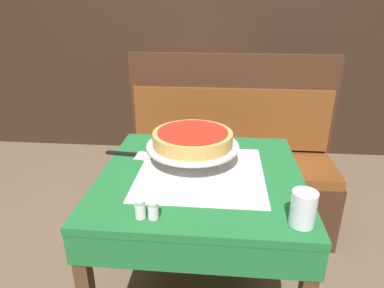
{
  "coord_description": "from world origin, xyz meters",
  "views": [
    {
      "loc": [
        0.08,
        -1.26,
        1.43
      ],
      "look_at": [
        -0.04,
        0.06,
        0.87
      ],
      "focal_mm": 32.0,
      "sensor_mm": 36.0,
      "label": 1
    }
  ],
  "objects_px": {
    "pizza_server": "(135,155)",
    "booth_bench": "(229,179)",
    "water_glass_near": "(303,209)",
    "salt_shaker": "(140,209)",
    "deep_dish_pizza": "(193,138)",
    "dining_table_rear": "(204,97)",
    "pepper_shaker": "(153,211)",
    "pizza_pan_stand": "(193,147)",
    "dining_table_front": "(201,193)",
    "condiment_caddy": "(203,78)"
  },
  "relations": [
    {
      "from": "condiment_caddy",
      "to": "water_glass_near",
      "type": "bearing_deg",
      "value": -77.36
    },
    {
      "from": "dining_table_front",
      "to": "dining_table_rear",
      "type": "bearing_deg",
      "value": 92.97
    },
    {
      "from": "dining_table_rear",
      "to": "booth_bench",
      "type": "height_order",
      "value": "booth_bench"
    },
    {
      "from": "dining_table_front",
      "to": "dining_table_rear",
      "type": "height_order",
      "value": "dining_table_rear"
    },
    {
      "from": "booth_bench",
      "to": "water_glass_near",
      "type": "relative_size",
      "value": 11.24
    },
    {
      "from": "water_glass_near",
      "to": "condiment_caddy",
      "type": "bearing_deg",
      "value": 102.64
    },
    {
      "from": "pizza_server",
      "to": "pepper_shaker",
      "type": "bearing_deg",
      "value": -69.02
    },
    {
      "from": "dining_table_front",
      "to": "water_glass_near",
      "type": "distance_m",
      "value": 0.5
    },
    {
      "from": "dining_table_front",
      "to": "salt_shaker",
      "type": "bearing_deg",
      "value": -117.45
    },
    {
      "from": "dining_table_rear",
      "to": "salt_shaker",
      "type": "bearing_deg",
      "value": -92.82
    },
    {
      "from": "dining_table_front",
      "to": "water_glass_near",
      "type": "relative_size",
      "value": 7.08
    },
    {
      "from": "dining_table_front",
      "to": "dining_table_rear",
      "type": "xyz_separation_m",
      "value": [
        -0.08,
        1.57,
        -0.0
      ]
    },
    {
      "from": "condiment_caddy",
      "to": "salt_shaker",
      "type": "bearing_deg",
      "value": -92.49
    },
    {
      "from": "pizza_pan_stand",
      "to": "salt_shaker",
      "type": "height_order",
      "value": "pizza_pan_stand"
    },
    {
      "from": "water_glass_near",
      "to": "salt_shaker",
      "type": "relative_size",
      "value": 1.82
    },
    {
      "from": "booth_bench",
      "to": "salt_shaker",
      "type": "bearing_deg",
      "value": -106.12
    },
    {
      "from": "dining_table_front",
      "to": "booth_bench",
      "type": "xyz_separation_m",
      "value": [
        0.14,
        0.75,
        -0.33
      ]
    },
    {
      "from": "water_glass_near",
      "to": "salt_shaker",
      "type": "distance_m",
      "value": 0.52
    },
    {
      "from": "pepper_shaker",
      "to": "dining_table_front",
      "type": "bearing_deg",
      "value": 68.55
    },
    {
      "from": "pizza_server",
      "to": "booth_bench",
      "type": "bearing_deg",
      "value": 53.29
    },
    {
      "from": "pizza_pan_stand",
      "to": "booth_bench",
      "type": "bearing_deg",
      "value": 74.79
    },
    {
      "from": "pizza_pan_stand",
      "to": "salt_shaker",
      "type": "bearing_deg",
      "value": -107.52
    },
    {
      "from": "booth_bench",
      "to": "pepper_shaker",
      "type": "xyz_separation_m",
      "value": [
        -0.27,
        -1.09,
        0.46
      ]
    },
    {
      "from": "dining_table_rear",
      "to": "deep_dish_pizza",
      "type": "distance_m",
      "value": 1.5
    },
    {
      "from": "dining_table_rear",
      "to": "dining_table_front",
      "type": "bearing_deg",
      "value": -87.03
    },
    {
      "from": "deep_dish_pizza",
      "to": "water_glass_near",
      "type": "bearing_deg",
      "value": -46.86
    },
    {
      "from": "pizza_server",
      "to": "pepper_shaker",
      "type": "height_order",
      "value": "pepper_shaker"
    },
    {
      "from": "dining_table_front",
      "to": "salt_shaker",
      "type": "distance_m",
      "value": 0.4
    },
    {
      "from": "dining_table_front",
      "to": "pizza_pan_stand",
      "type": "height_order",
      "value": "pizza_pan_stand"
    },
    {
      "from": "pizza_pan_stand",
      "to": "deep_dish_pizza",
      "type": "distance_m",
      "value": 0.04
    },
    {
      "from": "pizza_pan_stand",
      "to": "deep_dish_pizza",
      "type": "bearing_deg",
      "value": 0.0
    },
    {
      "from": "booth_bench",
      "to": "pizza_server",
      "type": "height_order",
      "value": "booth_bench"
    },
    {
      "from": "pizza_server",
      "to": "pepper_shaker",
      "type": "relative_size",
      "value": 4.15
    },
    {
      "from": "water_glass_near",
      "to": "pepper_shaker",
      "type": "distance_m",
      "value": 0.48
    },
    {
      "from": "deep_dish_pizza",
      "to": "pizza_server",
      "type": "distance_m",
      "value": 0.3
    },
    {
      "from": "dining_table_front",
      "to": "pepper_shaker",
      "type": "xyz_separation_m",
      "value": [
        -0.13,
        -0.34,
        0.13
      ]
    },
    {
      "from": "water_glass_near",
      "to": "condiment_caddy",
      "type": "xyz_separation_m",
      "value": [
        -0.43,
        1.94,
        -0.01
      ]
    },
    {
      "from": "dining_table_rear",
      "to": "pepper_shaker",
      "type": "relative_size",
      "value": 12.78
    },
    {
      "from": "dining_table_rear",
      "to": "pizza_pan_stand",
      "type": "relative_size",
      "value": 1.94
    },
    {
      "from": "dining_table_rear",
      "to": "water_glass_near",
      "type": "relative_size",
      "value": 6.59
    },
    {
      "from": "salt_shaker",
      "to": "pizza_pan_stand",
      "type": "bearing_deg",
      "value": 72.48
    },
    {
      "from": "deep_dish_pizza",
      "to": "pizza_server",
      "type": "height_order",
      "value": "deep_dish_pizza"
    },
    {
      "from": "pepper_shaker",
      "to": "pizza_server",
      "type": "bearing_deg",
      "value": 110.98
    },
    {
      "from": "dining_table_front",
      "to": "pizza_server",
      "type": "bearing_deg",
      "value": 156.26
    },
    {
      "from": "pizza_server",
      "to": "dining_table_front",
      "type": "bearing_deg",
      "value": -23.74
    },
    {
      "from": "booth_bench",
      "to": "salt_shaker",
      "type": "relative_size",
      "value": 20.45
    },
    {
      "from": "dining_table_front",
      "to": "pepper_shaker",
      "type": "relative_size",
      "value": 13.73
    },
    {
      "from": "deep_dish_pizza",
      "to": "water_glass_near",
      "type": "distance_m",
      "value": 0.57
    },
    {
      "from": "deep_dish_pizza",
      "to": "pizza_server",
      "type": "relative_size",
      "value": 1.36
    },
    {
      "from": "pizza_server",
      "to": "condiment_caddy",
      "type": "height_order",
      "value": "condiment_caddy"
    }
  ]
}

